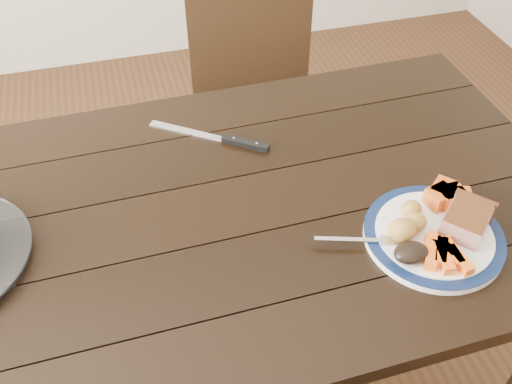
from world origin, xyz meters
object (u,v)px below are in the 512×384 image
object	(u,v)px
dining_table	(220,237)
carving_knife	(230,140)
chair_far	(255,92)
pork_slice	(466,221)
fork	(365,241)
dinner_plate	(433,236)

from	to	relation	value
dining_table	carving_knife	bearing A→B (deg)	69.81
dining_table	chair_far	bearing A→B (deg)	68.75
pork_slice	fork	distance (m)	0.21
fork	carving_knife	distance (m)	0.44
pork_slice	fork	size ratio (longest dim) A/B	0.59
chair_far	pork_slice	xyz separation A→B (m)	(0.19, -0.95, 0.27)
dining_table	dinner_plate	size ratio (longest dim) A/B	5.64
fork	carving_knife	size ratio (longest dim) A/B	0.64
fork	carving_knife	xyz separation A→B (m)	(-0.18, 0.40, -0.01)
dining_table	dinner_plate	bearing A→B (deg)	-26.37
pork_slice	carving_knife	xyz separation A→B (m)	(-0.39, 0.43, -0.04)
carving_knife	dining_table	bearing A→B (deg)	-74.28
dining_table	chair_far	world-z (taller)	chair_far
dining_table	fork	size ratio (longest dim) A/B	9.25
pork_slice	fork	xyz separation A→B (m)	(-0.21, 0.02, -0.02)
fork	carving_knife	world-z (taller)	fork
dining_table	chair_far	size ratio (longest dim) A/B	1.74
dining_table	chair_far	xyz separation A→B (m)	(0.29, 0.74, -0.13)
carving_knife	fork	bearing A→B (deg)	-29.76
carving_knife	chair_far	bearing A→B (deg)	104.23
dinner_plate	carving_knife	distance (m)	0.53
pork_slice	carving_knife	bearing A→B (deg)	132.55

